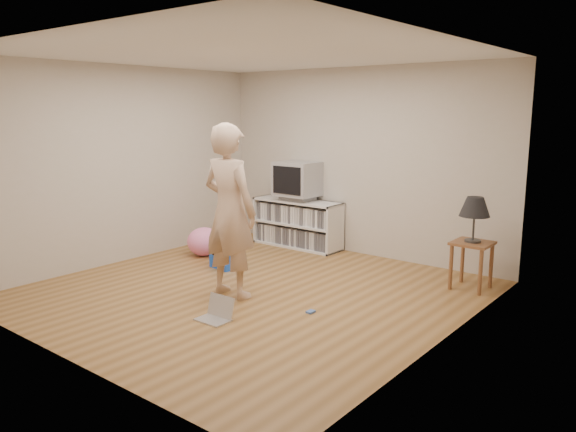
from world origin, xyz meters
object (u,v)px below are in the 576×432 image
at_px(media_unit, 298,223).
at_px(dvd_deck, 298,198).
at_px(crt_tv, 298,179).
at_px(plush_pink, 204,242).
at_px(laptop, 217,313).
at_px(side_table, 472,253).
at_px(table_lamp, 475,208).
at_px(person, 230,211).
at_px(plush_blue, 226,254).

xyz_separation_m(media_unit, dvd_deck, (0.00, -0.02, 0.39)).
bearing_deg(crt_tv, plush_pink, -119.02).
bearing_deg(laptop, media_unit, 112.06).
bearing_deg(side_table, table_lamp, 0.00).
height_order(laptop, plush_pink, plush_pink).
xyz_separation_m(dvd_deck, person, (0.81, -2.26, 0.21)).
distance_m(media_unit, side_table, 2.81).
bearing_deg(plush_blue, crt_tv, 98.29).
xyz_separation_m(dvd_deck, side_table, (2.79, -0.37, -0.32)).
height_order(side_table, laptop, side_table).
relative_size(dvd_deck, laptop, 1.37).
bearing_deg(media_unit, plush_pink, -118.65).
relative_size(side_table, plush_pink, 1.17).
distance_m(dvd_deck, plush_pink, 1.53).
height_order(person, plush_blue, person).
relative_size(side_table, table_lamp, 1.07).
distance_m(crt_tv, person, 2.40).
bearing_deg(plush_pink, media_unit, 61.35).
relative_size(dvd_deck, plush_blue, 1.08).
relative_size(media_unit, plush_pink, 2.99).
xyz_separation_m(plush_blue, plush_pink, (-0.68, 0.25, 0.02)).
bearing_deg(table_lamp, plush_blue, -157.98).
bearing_deg(table_lamp, person, -136.30).
xyz_separation_m(side_table, person, (-1.98, -1.89, 0.53)).
xyz_separation_m(table_lamp, plush_blue, (-2.80, -1.13, -0.77)).
distance_m(side_table, laptop, 2.97).
height_order(person, plush_pink, person).
xyz_separation_m(dvd_deck, laptop, (1.21, -2.86, -0.67)).
bearing_deg(crt_tv, laptop, -67.11).
relative_size(dvd_deck, side_table, 0.82).
xyz_separation_m(media_unit, plush_pink, (-0.69, -1.27, -0.15)).
xyz_separation_m(media_unit, table_lamp, (2.79, -0.39, 0.59)).
relative_size(dvd_deck, crt_tv, 0.75).
bearing_deg(plush_blue, side_table, 30.96).
distance_m(dvd_deck, crt_tv, 0.29).
height_order(media_unit, plush_pink, media_unit).
relative_size(crt_tv, table_lamp, 1.17).
distance_m(table_lamp, person, 2.73).
relative_size(media_unit, crt_tv, 2.33).
height_order(person, laptop, person).
xyz_separation_m(crt_tv, table_lamp, (2.79, -0.37, -0.08)).
xyz_separation_m(table_lamp, laptop, (-1.58, -2.49, -0.88)).
relative_size(media_unit, side_table, 2.55).
height_order(side_table, table_lamp, table_lamp).
bearing_deg(plush_blue, person, -33.33).
distance_m(media_unit, crt_tv, 0.67).
distance_m(side_table, plush_pink, 3.60).
bearing_deg(plush_pink, person, -33.64).
bearing_deg(media_unit, table_lamp, -7.88).
bearing_deg(side_table, dvd_deck, 172.44).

